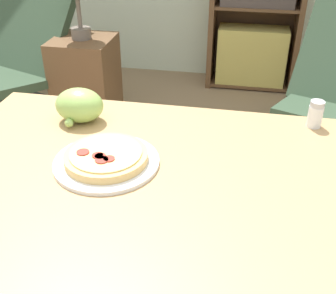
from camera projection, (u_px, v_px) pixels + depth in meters
dining_table at (156, 221)px, 0.99m from camera, size 1.13×0.83×0.72m
pizza_on_plate at (106, 159)px, 1.01m from camera, size 0.25×0.25×0.04m
grape_bunch at (80, 106)px, 1.18m from camera, size 0.14×0.12×0.10m
salt_shaker at (315, 114)px, 1.16m from camera, size 0.04×0.04×0.08m
lounge_chair_near at (16, 80)px, 2.58m from camera, size 0.81×0.93×0.88m
side_table at (87, 85)px, 2.52m from camera, size 0.34×0.34×0.57m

